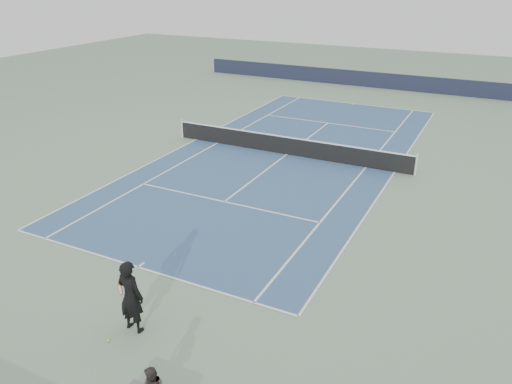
% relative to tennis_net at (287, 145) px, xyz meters
% --- Properties ---
extents(ground, '(80.00, 80.00, 0.00)m').
position_rel_tennis_net_xyz_m(ground, '(0.00, 0.00, -0.50)').
color(ground, gray).
extents(court_surface, '(10.97, 23.77, 0.01)m').
position_rel_tennis_net_xyz_m(court_surface, '(0.00, 0.00, -0.50)').
color(court_surface, '#35547D').
rests_on(court_surface, ground).
extents(tennis_net, '(12.90, 0.10, 1.07)m').
position_rel_tennis_net_xyz_m(tennis_net, '(0.00, 0.00, 0.00)').
color(tennis_net, silver).
rests_on(tennis_net, ground).
extents(windscreen_far, '(30.00, 0.25, 1.20)m').
position_rel_tennis_net_xyz_m(windscreen_far, '(0.00, 17.88, 0.10)').
color(windscreen_far, black).
rests_on(windscreen_far, ground).
extents(tennis_player, '(0.85, 0.58, 2.06)m').
position_rel_tennis_net_xyz_m(tennis_player, '(1.81, -14.28, 0.53)').
color(tennis_player, black).
rests_on(tennis_player, ground).
extents(tennis_ball, '(0.07, 0.07, 0.07)m').
position_rel_tennis_net_xyz_m(tennis_ball, '(1.54, -14.98, -0.47)').
color(tennis_ball, '#BAE32E').
rests_on(tennis_ball, ground).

